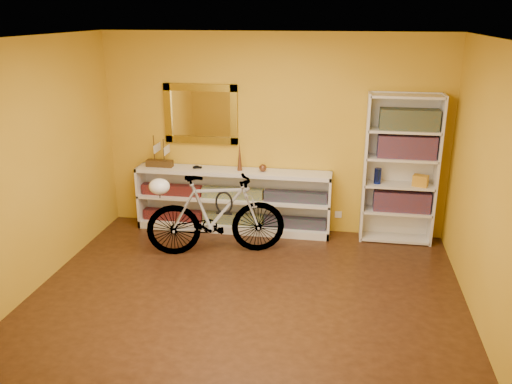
% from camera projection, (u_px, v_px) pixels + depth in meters
% --- Properties ---
extents(floor, '(4.50, 4.00, 0.01)m').
position_uv_depth(floor, '(245.00, 301.00, 5.46)').
color(floor, black).
rests_on(floor, ground).
extents(ceiling, '(4.50, 4.00, 0.01)m').
position_uv_depth(ceiling, '(243.00, 38.00, 4.61)').
color(ceiling, silver).
rests_on(ceiling, ground).
extents(back_wall, '(4.50, 0.01, 2.60)m').
position_uv_depth(back_wall, '(273.00, 135.00, 6.90)').
color(back_wall, gold).
rests_on(back_wall, ground).
extents(left_wall, '(0.01, 4.00, 2.60)m').
position_uv_depth(left_wall, '(27.00, 169.00, 5.39)').
color(left_wall, gold).
rests_on(left_wall, ground).
extents(right_wall, '(0.01, 4.00, 2.60)m').
position_uv_depth(right_wall, '(494.00, 194.00, 4.67)').
color(right_wall, gold).
rests_on(right_wall, ground).
extents(gilt_mirror, '(0.98, 0.06, 0.78)m').
position_uv_depth(gilt_mirror, '(201.00, 114.00, 6.93)').
color(gilt_mirror, olive).
rests_on(gilt_mirror, back_wall).
extents(wall_socket, '(0.09, 0.02, 0.09)m').
position_uv_depth(wall_socket, '(338.00, 214.00, 7.08)').
color(wall_socket, silver).
rests_on(wall_socket, back_wall).
extents(console_unit, '(2.60, 0.35, 0.85)m').
position_uv_depth(console_unit, '(233.00, 200.00, 7.09)').
color(console_unit, silver).
rests_on(console_unit, floor).
extents(cd_row_lower, '(2.50, 0.13, 0.14)m').
position_uv_depth(cd_row_lower, '(233.00, 219.00, 7.15)').
color(cd_row_lower, black).
rests_on(cd_row_lower, console_unit).
extents(cd_row_upper, '(2.50, 0.13, 0.14)m').
position_uv_depth(cd_row_upper, '(233.00, 193.00, 7.03)').
color(cd_row_upper, navy).
rests_on(cd_row_upper, console_unit).
extents(model_ship, '(0.36, 0.14, 0.42)m').
position_uv_depth(model_ship, '(159.00, 151.00, 7.04)').
color(model_ship, '#392610').
rests_on(model_ship, console_unit).
extents(toy_car, '(0.00, 0.00, 0.00)m').
position_uv_depth(toy_car, '(197.00, 168.00, 7.03)').
color(toy_car, black).
rests_on(toy_car, console_unit).
extents(bronze_ornament, '(0.07, 0.07, 0.38)m').
position_uv_depth(bronze_ornament, '(240.00, 156.00, 6.87)').
color(bronze_ornament, brown).
rests_on(bronze_ornament, console_unit).
extents(decorative_orb, '(0.10, 0.10, 0.10)m').
position_uv_depth(decorative_orb, '(263.00, 168.00, 6.87)').
color(decorative_orb, brown).
rests_on(decorative_orb, console_unit).
extents(bookcase, '(0.90, 0.30, 1.90)m').
position_uv_depth(bookcase, '(400.00, 170.00, 6.60)').
color(bookcase, silver).
rests_on(bookcase, floor).
extents(book_row_a, '(0.70, 0.22, 0.26)m').
position_uv_depth(book_row_a, '(401.00, 201.00, 6.73)').
color(book_row_a, maroon).
rests_on(book_row_a, bookcase).
extents(book_row_b, '(0.70, 0.22, 0.28)m').
position_uv_depth(book_row_b, '(407.00, 146.00, 6.50)').
color(book_row_b, maroon).
rests_on(book_row_b, bookcase).
extents(book_row_c, '(0.70, 0.22, 0.25)m').
position_uv_depth(book_row_c, '(409.00, 119.00, 6.39)').
color(book_row_c, '#164450').
rests_on(book_row_c, bookcase).
extents(travel_mug, '(0.09, 0.09, 0.20)m').
position_uv_depth(travel_mug, '(378.00, 176.00, 6.65)').
color(travel_mug, navy).
rests_on(travel_mug, bookcase).
extents(red_tin, '(0.20, 0.20, 0.20)m').
position_uv_depth(red_tin, '(388.00, 120.00, 6.46)').
color(red_tin, maroon).
rests_on(red_tin, bookcase).
extents(yellow_bag, '(0.21, 0.17, 0.14)m').
position_uv_depth(yellow_bag, '(420.00, 181.00, 6.56)').
color(yellow_bag, gold).
rests_on(yellow_bag, bookcase).
extents(bicycle, '(0.88, 1.76, 1.00)m').
position_uv_depth(bicycle, '(216.00, 215.00, 6.38)').
color(bicycle, silver).
rests_on(bicycle, floor).
extents(helmet, '(0.25, 0.24, 0.19)m').
position_uv_depth(helmet, '(159.00, 186.00, 6.19)').
color(helmet, white).
rests_on(helmet, bicycle).
extents(u_lock, '(0.22, 0.02, 0.22)m').
position_uv_depth(u_lock, '(224.00, 203.00, 6.34)').
color(u_lock, black).
rests_on(u_lock, bicycle).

